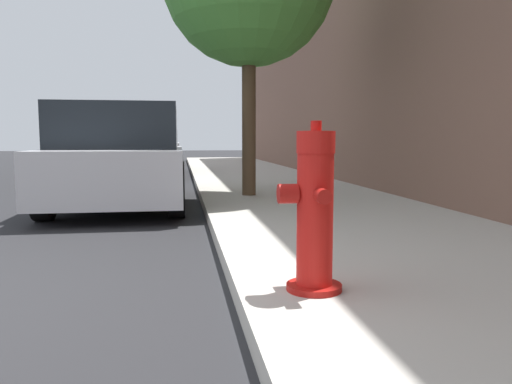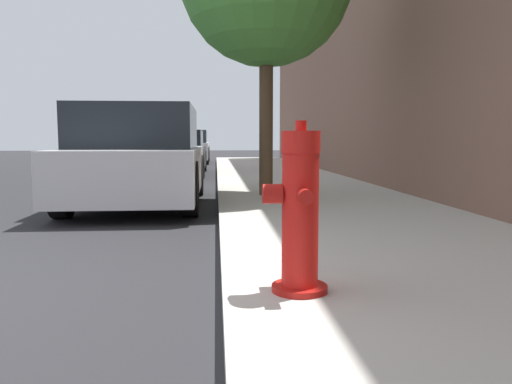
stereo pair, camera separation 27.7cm
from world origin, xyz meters
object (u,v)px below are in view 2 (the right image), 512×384
(parked_car_mid, at_px, (174,153))
(parked_car_far, at_px, (186,147))
(fire_hydrant, at_px, (299,214))
(parked_car_near, at_px, (140,158))

(parked_car_mid, height_order, parked_car_far, parked_car_far)
(fire_hydrant, xyz_separation_m, parked_car_far, (-1.65, 17.60, 0.08))
(parked_car_near, relative_size, parked_car_mid, 0.91)
(parked_car_near, bearing_deg, parked_car_mid, 90.21)
(parked_car_near, distance_m, parked_car_mid, 6.28)
(parked_car_mid, relative_size, parked_car_far, 1.11)
(parked_car_near, bearing_deg, parked_car_far, 90.40)
(fire_hydrant, distance_m, parked_car_far, 17.68)
(parked_car_far, bearing_deg, fire_hydrant, -84.64)
(parked_car_near, xyz_separation_m, parked_car_mid, (-0.02, 6.28, -0.10))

